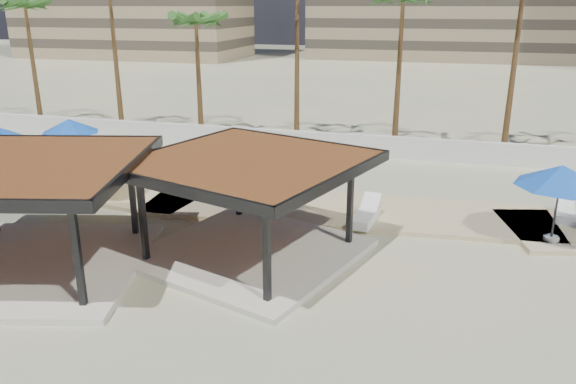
# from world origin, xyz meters

# --- Properties ---
(ground) EXTENTS (200.00, 200.00, 0.00)m
(ground) POSITION_xyz_m (0.00, 0.00, 0.00)
(ground) COLOR tan
(ground) RESTS_ON ground
(promenade) EXTENTS (44.45, 7.97, 0.24)m
(promenade) POSITION_xyz_m (2.00, 7.67, 0.06)
(promenade) COLOR #C6B284
(promenade) RESTS_ON ground
(boundary_wall) EXTENTS (56.00, 0.30, 1.20)m
(boundary_wall) POSITION_xyz_m (0.00, 16.00, 0.60)
(boundary_wall) COLOR silver
(boundary_wall) RESTS_ON ground
(pavilion_central) EXTENTS (8.36, 8.36, 3.36)m
(pavilion_central) POSITION_xyz_m (-0.23, 2.22, 2.00)
(pavilion_central) COLOR beige
(pavilion_central) RESTS_ON ground
(pavilion_west) EXTENTS (8.42, 8.42, 3.53)m
(pavilion_west) POSITION_xyz_m (-6.49, -0.55, 2.10)
(pavilion_west) COLOR beige
(pavilion_west) RESTS_ON ground
(umbrella_b) EXTENTS (3.31, 3.31, 2.47)m
(umbrella_b) POSITION_xyz_m (-8.16, 5.80, 2.31)
(umbrella_b) COLOR beige
(umbrella_b) RESTS_ON promenade
(umbrella_d) EXTENTS (3.28, 3.28, 2.69)m
(umbrella_d) POSITION_xyz_m (9.53, 5.80, 2.49)
(umbrella_d) COLOR beige
(umbrella_d) RESTS_ON promenade
(umbrella_f) EXTENTS (3.15, 3.15, 2.47)m
(umbrella_f) POSITION_xyz_m (-11.92, 9.20, 2.30)
(umbrella_f) COLOR beige
(umbrella_f) RESTS_ON promenade
(lounger_a) EXTENTS (1.26, 2.35, 0.85)m
(lounger_a) POSITION_xyz_m (-9.06, 7.57, 0.38)
(lounger_a) COLOR white
(lounger_a) RESTS_ON promenade
(lounger_b) EXTENTS (0.95, 2.22, 0.82)m
(lounger_b) POSITION_xyz_m (3.07, 5.85, 0.38)
(lounger_b) COLOR white
(lounger_b) RESTS_ON promenade
(lounger_c) EXTENTS (1.02, 2.23, 0.81)m
(lounger_c) POSITION_xyz_m (10.37, 8.41, 0.38)
(lounger_c) COLOR white
(lounger_c) RESTS_ON promenade
(palm_a) EXTENTS (3.00, 3.00, 8.79)m
(palm_a) POSITION_xyz_m (-21.00, 18.30, 7.66)
(palm_a) COLOR brown
(palm_a) RESTS_ON ground
(palm_c) EXTENTS (3.00, 3.00, 7.89)m
(palm_c) POSITION_xyz_m (-9.00, 18.10, 6.80)
(palm_c) COLOR brown
(palm_c) RESTS_ON ground
(palm_e) EXTENTS (3.00, 3.00, 9.16)m
(palm_e) POSITION_xyz_m (3.00, 18.40, 8.00)
(palm_e) COLOR brown
(palm_e) RESTS_ON ground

